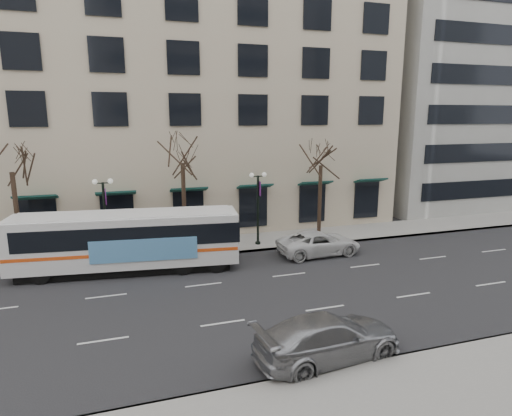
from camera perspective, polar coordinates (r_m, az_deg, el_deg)
name	(u,v)px	position (r m, az deg, el deg)	size (l,w,h in m)	color
ground	(212,302)	(21.65, -5.87, -12.36)	(160.00, 160.00, 0.00)	black
sidewalk_far	(254,242)	(30.98, -0.20, -4.52)	(80.00, 4.00, 0.15)	gray
building_hotel	(138,81)	(40.49, -15.50, 16.02)	(40.00, 20.00, 24.00)	#C3B095
building_office	(459,36)	(54.64, 25.39, 20.02)	(25.00, 20.00, 35.00)	#999993
tree_far_left	(10,156)	(28.89, -29.97, 6.05)	(3.60, 3.60, 8.34)	black
tree_far_mid	(182,148)	(28.47, -9.83, 7.83)	(3.60, 3.60, 8.55)	black
tree_far_right	(321,152)	(31.46, 8.70, 7.38)	(3.60, 3.60, 8.06)	black
lamp_post_left	(105,215)	(28.21, -19.46, -0.88)	(1.22, 0.45, 5.21)	black
lamp_post_right	(258,205)	(29.54, 0.27, 0.39)	(1.22, 0.45, 5.21)	black
city_bus	(128,240)	(26.09, -16.66, -4.06)	(13.12, 4.32, 3.49)	white
silver_car	(328,337)	(16.95, 9.60, -16.65)	(2.35, 5.78, 1.68)	#96979C
white_pickup	(319,243)	(28.57, 8.40, -4.65)	(2.55, 5.52, 1.53)	silver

